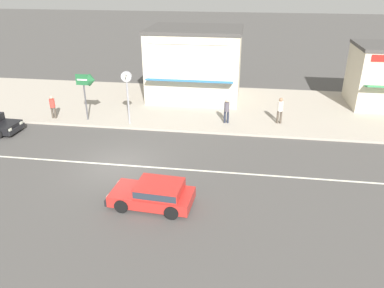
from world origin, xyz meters
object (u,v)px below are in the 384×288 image
(hatchback_red_1, at_px, (155,193))
(arrow_signboard, at_px, (90,82))
(street_clock, at_px, (127,85))
(pedestrian_mid_kerb, at_px, (53,105))
(pedestrian_far_end, at_px, (227,109))
(pedestrian_by_shop, at_px, (280,108))
(shopfront_corner_warung, at_px, (195,63))

(hatchback_red_1, height_order, arrow_signboard, arrow_signboard)
(hatchback_red_1, relative_size, street_clock, 1.07)
(street_clock, xyz_separation_m, pedestrian_mid_kerb, (-5.34, 0.22, -1.69))
(arrow_signboard, relative_size, pedestrian_mid_kerb, 2.01)
(arrow_signboard, bearing_deg, pedestrian_far_end, 5.18)
(pedestrian_far_end, bearing_deg, pedestrian_by_shop, 7.24)
(pedestrian_by_shop, bearing_deg, arrow_signboard, -174.24)
(arrow_signboard, bearing_deg, pedestrian_by_shop, 5.76)
(street_clock, xyz_separation_m, pedestrian_far_end, (6.21, 1.05, -1.65))
(pedestrian_far_end, distance_m, shopfront_corner_warung, 6.30)
(hatchback_red_1, relative_size, arrow_signboard, 1.19)
(pedestrian_by_shop, relative_size, shopfront_corner_warung, 0.25)
(hatchback_red_1, xyz_separation_m, pedestrian_mid_kerb, (-9.11, 8.89, 0.46))
(hatchback_red_1, relative_size, pedestrian_far_end, 2.29)
(pedestrian_by_shop, distance_m, shopfront_corner_warung, 8.11)
(shopfront_corner_warung, bearing_deg, hatchback_red_1, -88.61)
(pedestrian_by_shop, height_order, shopfront_corner_warung, shopfront_corner_warung)
(street_clock, xyz_separation_m, shopfront_corner_warung, (3.40, 6.42, 0.04))
(arrow_signboard, xyz_separation_m, pedestrian_by_shop, (12.13, 1.22, -1.59))
(arrow_signboard, xyz_separation_m, shopfront_corner_warung, (5.90, 6.16, 0.03))
(pedestrian_mid_kerb, bearing_deg, arrow_signboard, 0.80)
(pedestrian_by_shop, bearing_deg, shopfront_corner_warung, 141.55)
(hatchback_red_1, height_order, shopfront_corner_warung, shopfront_corner_warung)
(arrow_signboard, relative_size, shopfront_corner_warung, 0.45)
(street_clock, xyz_separation_m, pedestrian_by_shop, (9.62, 1.48, -1.58))
(hatchback_red_1, relative_size, pedestrian_mid_kerb, 2.38)
(arrow_signboard, bearing_deg, shopfront_corner_warung, 46.23)
(pedestrian_mid_kerb, bearing_deg, shopfront_corner_warung, 35.35)
(arrow_signboard, distance_m, pedestrian_by_shop, 12.29)
(arrow_signboard, distance_m, pedestrian_far_end, 8.91)
(hatchback_red_1, distance_m, street_clock, 9.69)
(hatchback_red_1, distance_m, shopfront_corner_warung, 15.26)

